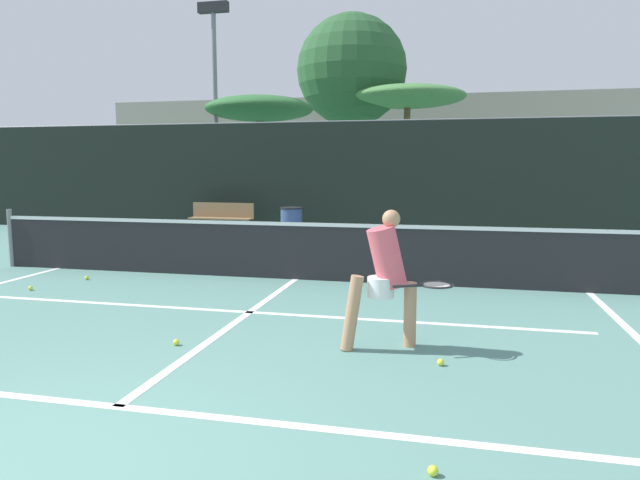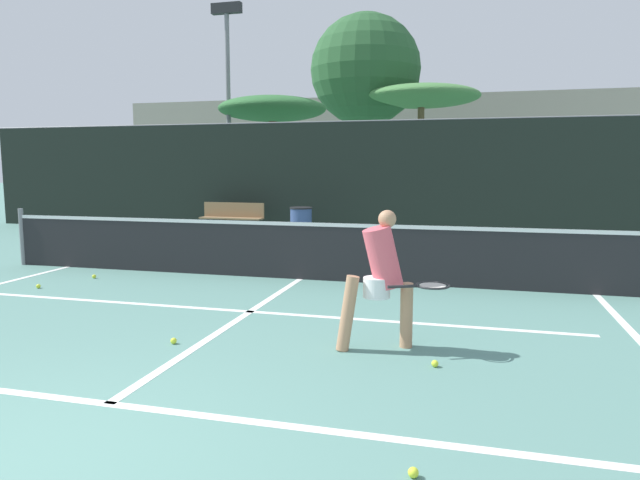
{
  "view_description": "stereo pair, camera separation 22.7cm",
  "coord_description": "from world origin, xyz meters",
  "px_view_note": "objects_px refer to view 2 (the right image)",
  "views": [
    {
      "loc": [
        2.5,
        -2.59,
        1.86
      ],
      "look_at": [
        0.9,
        4.25,
        0.95
      ],
      "focal_mm": 32.0,
      "sensor_mm": 36.0,
      "label": 1
    },
    {
      "loc": [
        2.72,
        -2.53,
        1.86
      ],
      "look_at": [
        0.9,
        4.25,
        0.95
      ],
      "focal_mm": 32.0,
      "sensor_mm": 36.0,
      "label": 2
    }
  ],
  "objects_px": {
    "parked_car": "(440,208)",
    "trash_bin": "(301,222)",
    "player_practicing": "(382,275)",
    "courtside_bench": "(232,217)"
  },
  "relations": [
    {
      "from": "trash_bin",
      "to": "parked_car",
      "type": "relative_size",
      "value": 0.18
    },
    {
      "from": "trash_bin",
      "to": "courtside_bench",
      "type": "bearing_deg",
      "value": 170.2
    },
    {
      "from": "courtside_bench",
      "to": "parked_car",
      "type": "xyz_separation_m",
      "value": [
        5.42,
        3.59,
        0.09
      ]
    },
    {
      "from": "trash_bin",
      "to": "parked_car",
      "type": "height_order",
      "value": "parked_car"
    },
    {
      "from": "player_practicing",
      "to": "courtside_bench",
      "type": "height_order",
      "value": "player_practicing"
    },
    {
      "from": "player_practicing",
      "to": "courtside_bench",
      "type": "relative_size",
      "value": 0.79
    },
    {
      "from": "player_practicing",
      "to": "parked_car",
      "type": "distance_m",
      "value": 12.46
    },
    {
      "from": "parked_car",
      "to": "courtside_bench",
      "type": "bearing_deg",
      "value": -146.45
    },
    {
      "from": "courtside_bench",
      "to": "trash_bin",
      "type": "height_order",
      "value": "courtside_bench"
    },
    {
      "from": "parked_car",
      "to": "trash_bin",
      "type": "bearing_deg",
      "value": -130.1
    }
  ]
}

